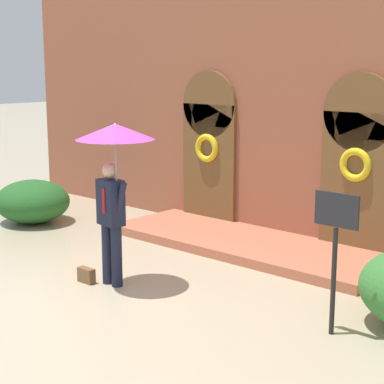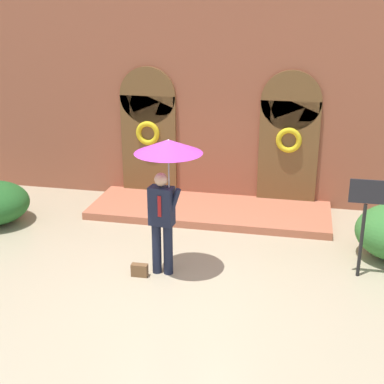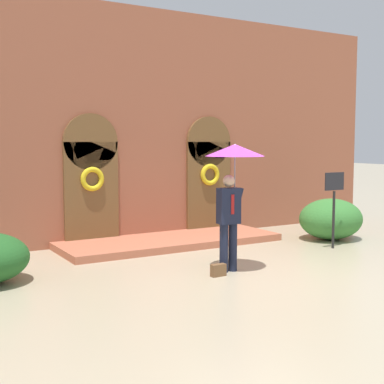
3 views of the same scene
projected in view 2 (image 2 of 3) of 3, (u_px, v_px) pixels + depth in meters
The scene contains 5 objects.
ground_plane at pixel (177, 281), 8.94m from camera, with size 80.00×80.00×0.00m, color tan.
building_facade at pixel (219, 84), 11.86m from camera, with size 14.00×2.30×5.60m.
person_with_umbrella at pixel (167, 167), 8.54m from camera, with size 1.10×1.10×2.36m.
handbag at pixel (140, 270), 9.05m from camera, with size 0.28×0.12×0.22m, color brown.
sign_post at pixel (365, 212), 8.71m from camera, with size 0.56×0.06×1.72m.
Camera 2 is at (1.89, -7.69, 4.40)m, focal length 50.00 mm.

